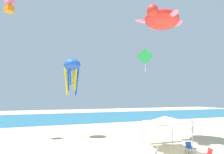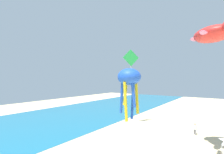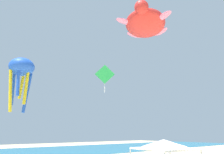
# 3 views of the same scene
# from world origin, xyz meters

# --- Properties ---
(ocean_strip) EXTENTS (120.00, 23.62, 0.02)m
(ocean_strip) POSITION_xyz_m (0.00, 31.63, 0.01)
(ocean_strip) COLOR teal
(ocean_strip) RESTS_ON ground
(canopy_tent) EXTENTS (3.55, 3.62, 2.83)m
(canopy_tent) POSITION_xyz_m (-1.68, 1.68, 2.50)
(canopy_tent) COLOR #B7B7BC
(canopy_tent) RESTS_ON ground
(kite_diamond_green) EXTENTS (2.41, 1.90, 4.31)m
(kite_diamond_green) POSITION_xyz_m (5.61, 17.06, 11.61)
(kite_diamond_green) COLOR green
(kite_turtle_red) EXTENTS (5.78, 5.78, 1.76)m
(kite_turtle_red) POSITION_xyz_m (0.05, 4.20, 12.73)
(kite_turtle_red) COLOR red
(kite_octopus_blue) EXTENTS (1.89, 1.89, 4.20)m
(kite_octopus_blue) POSITION_xyz_m (-8.51, 9.54, 7.95)
(kite_octopus_blue) COLOR blue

